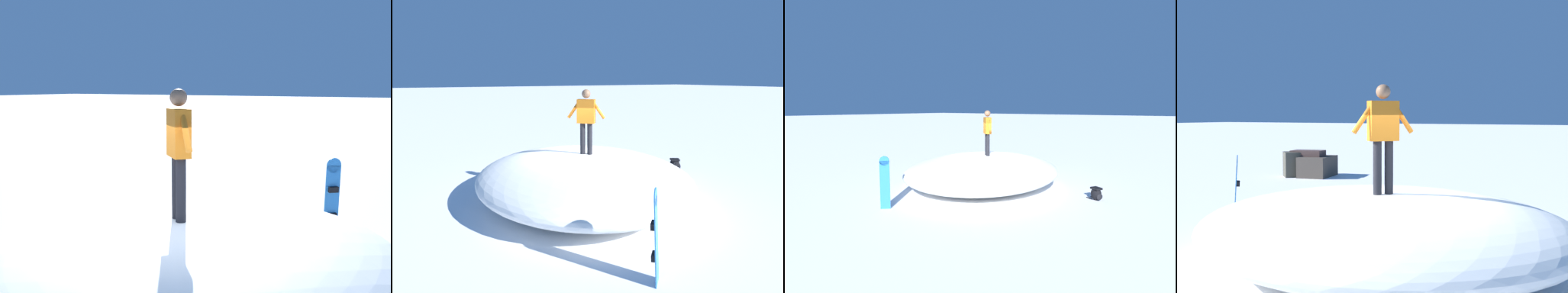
{
  "view_description": "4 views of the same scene",
  "coord_description": "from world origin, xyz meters",
  "views": [
    {
      "loc": [
        -3.41,
        5.01,
        3.04
      ],
      "look_at": [
        0.28,
        -1.15,
        2.14
      ],
      "focal_mm": 45.66,
      "sensor_mm": 36.0,
      "label": 1
    },
    {
      "loc": [
        -4.02,
        -8.13,
        3.28
      ],
      "look_at": [
        0.17,
        -0.55,
        1.44
      ],
      "focal_mm": 29.63,
      "sensor_mm": 36.0,
      "label": 2
    },
    {
      "loc": [
        6.74,
        -9.72,
        3.09
      ],
      "look_at": [
        0.09,
        -0.87,
        1.61
      ],
      "focal_mm": 26.73,
      "sensor_mm": 36.0,
      "label": 3
    },
    {
      "loc": [
        7.3,
        3.08,
        2.5
      ],
      "look_at": [
        -0.23,
        -0.88,
        1.96
      ],
      "focal_mm": 45.76,
      "sensor_mm": 36.0,
      "label": 4
    }
  ],
  "objects": [
    {
      "name": "snowboarder_standing",
      "position": [
        0.15,
        -0.49,
        2.25
      ],
      "size": [
        0.85,
        0.77,
        1.77
      ],
      "color": "black",
      "rests_on": "snow_mound"
    },
    {
      "name": "snow_mound",
      "position": [
        -0.01,
        -0.58,
        0.61
      ],
      "size": [
        6.04,
        6.78,
        1.22
      ],
      "primitive_type": "ellipsoid",
      "rotation": [
        0.0,
        0.0,
        1.51
      ],
      "color": "white",
      "rests_on": "ground"
    },
    {
      "name": "rock_outcrop",
      "position": [
        -9.29,
        -8.54,
        0.47
      ],
      "size": [
        1.9,
        2.14,
        1.06
      ],
      "color": "#444338",
      "rests_on": "ground"
    },
    {
      "name": "ground",
      "position": [
        0.0,
        0.0,
        0.0
      ],
      "size": [
        240.0,
        240.0,
        0.0
      ],
      "primitive_type": "plane",
      "color": "white"
    },
    {
      "name": "snowboard_primary_upright",
      "position": [
        -0.81,
        -4.54,
        0.85
      ],
      "size": [
        0.3,
        0.29,
        1.63
      ],
      "color": "#2672BF",
      "rests_on": "ground"
    }
  ]
}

